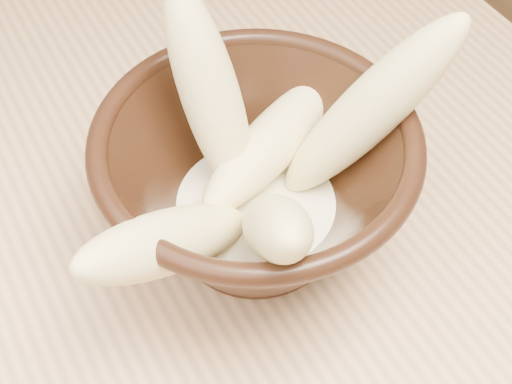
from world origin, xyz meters
The scene contains 7 objects.
bowl centered at (0.23, -0.04, 0.82)m, with size 0.23×0.23×0.12m.
milk_puddle centered at (0.23, -0.04, 0.79)m, with size 0.13×0.13×0.02m, color #F4E5C4.
banana_upright centered at (0.22, 0.01, 0.87)m, with size 0.04×0.04×0.17m, color #E7DA88.
banana_left centered at (0.15, -0.07, 0.84)m, with size 0.04×0.04×0.17m, color #E7DA88.
banana_right centered at (0.31, -0.06, 0.87)m, with size 0.04×0.04×0.18m, color #E7DA88.
banana_across centered at (0.26, -0.01, 0.82)m, with size 0.04×0.04×0.16m, color #E7DA88.
banana_front centered at (0.21, -0.10, 0.85)m, with size 0.04×0.04×0.15m, color #E7DA88.
Camera 1 is at (0.07, -0.33, 1.22)m, focal length 50.00 mm.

